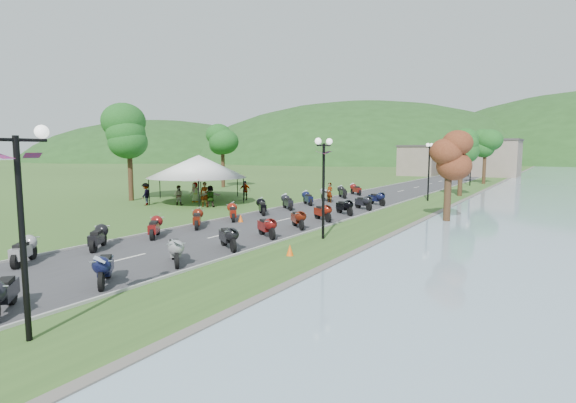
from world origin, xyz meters
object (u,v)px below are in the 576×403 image
Objects in this scene: vendor_tent_main at (197,180)px; pedestrian_a at (205,207)px; pedestrian_b at (179,205)px; streetlamp_near at (22,237)px; pedestrian_c at (146,205)px.

vendor_tent_main is 2.76× the size of pedestrian_a.
streetlamp_near is at bearing 104.68° from pedestrian_b.
pedestrian_b is (-16.18, 20.69, -2.50)m from streetlamp_near.
vendor_tent_main is at bearing 124.95° from streetlamp_near.
streetlamp_near is 3.06× the size of pedestrian_b.
pedestrian_c is at bearing 133.70° from streetlamp_near.
vendor_tent_main is 2.99m from pedestrian_a.
pedestrian_c reaches higher than pedestrian_b.
pedestrian_a reaches higher than pedestrian_b.
streetlamp_near is 0.92× the size of vendor_tent_main.
pedestrian_c is (-4.80, -1.75, 0.00)m from pedestrian_a.
pedestrian_a is (1.89, -1.17, -2.00)m from vendor_tent_main.
pedestrian_a is 5.11m from pedestrian_c.
streetlamp_near is 2.75× the size of pedestrian_c.
pedestrian_b is 0.90× the size of pedestrian_c.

